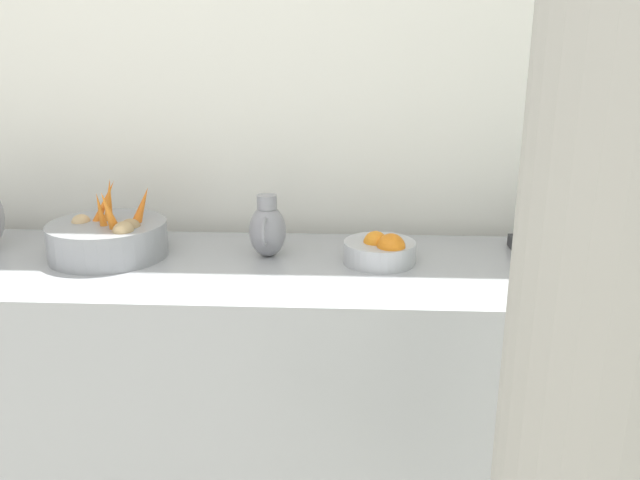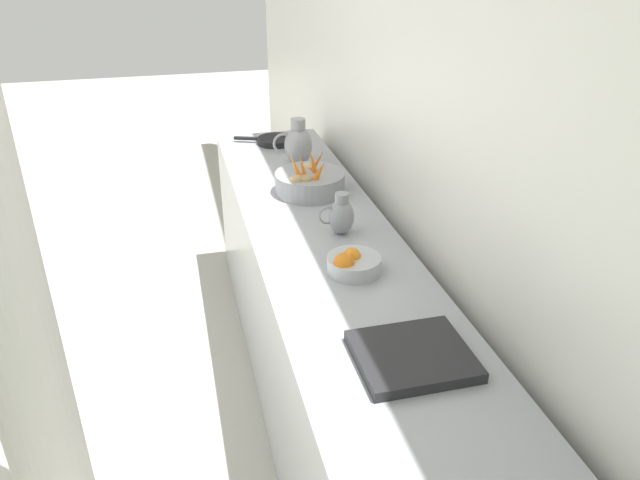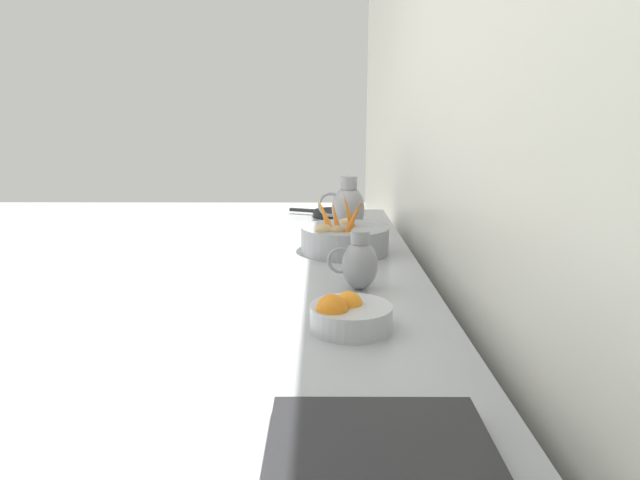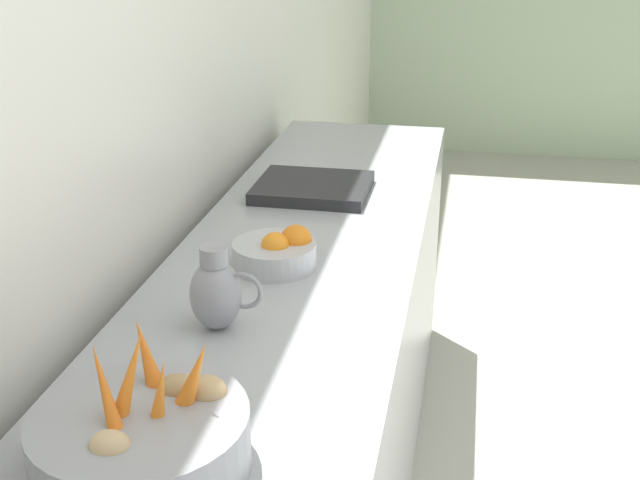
{
  "view_description": "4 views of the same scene",
  "coord_description": "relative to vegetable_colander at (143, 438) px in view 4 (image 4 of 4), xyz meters",
  "views": [
    {
      "loc": [
        0.17,
        0.28,
        1.51
      ],
      "look_at": [
        -1.37,
        0.2,
        1.03
      ],
      "focal_mm": 36.07,
      "sensor_mm": 36.0,
      "label": 1
    },
    {
      "loc": [
        -0.96,
        2.26,
        2.07
      ],
      "look_at": [
        -1.47,
        0.2,
        0.97
      ],
      "focal_mm": 34.3,
      "sensor_mm": 36.0,
      "label": 2
    },
    {
      "loc": [
        -1.49,
        1.62,
        1.42
      ],
      "look_at": [
        -1.49,
        0.28,
        1.12
      ],
      "focal_mm": 30.51,
      "sensor_mm": 36.0,
      "label": 3
    },
    {
      "loc": [
        -1.11,
        -1.4,
        1.72
      ],
      "look_at": [
        -1.39,
        0.04,
        1.12
      ],
      "focal_mm": 45.67,
      "sensor_mm": 36.0,
      "label": 4
    }
  ],
  "objects": [
    {
      "name": "vegetable_colander",
      "position": [
        0.0,
        0.0,
        0.0
      ],
      "size": [
        0.34,
        0.34,
        0.24
      ],
      "color": "gray",
      "rests_on": "prep_counter"
    },
    {
      "name": "orange_bowl",
      "position": [
        0.02,
        0.79,
        -0.02
      ],
      "size": [
        0.2,
        0.2,
        0.1
      ],
      "color": "#ADAFB5",
      "rests_on": "prep_counter"
    },
    {
      "name": "counter_sink_basin",
      "position": [
        -0.0,
        1.34,
        -0.04
      ],
      "size": [
        0.34,
        0.3,
        0.04
      ],
      "primitive_type": "cube",
      "color": "#232326",
      "rests_on": "prep_counter"
    },
    {
      "name": "prep_counter",
      "position": [
        0.05,
        0.59,
        -0.51
      ],
      "size": [
        0.62,
        3.23,
        0.91
      ],
      "primitive_type": "cube",
      "color": "#9EA0A5",
      "rests_on": "ground_plane"
    },
    {
      "name": "metal_pitcher_short",
      "position": [
        -0.03,
        0.46,
        0.03
      ],
      "size": [
        0.15,
        0.11,
        0.18
      ],
      "color": "gray",
      "rests_on": "prep_counter"
    }
  ]
}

